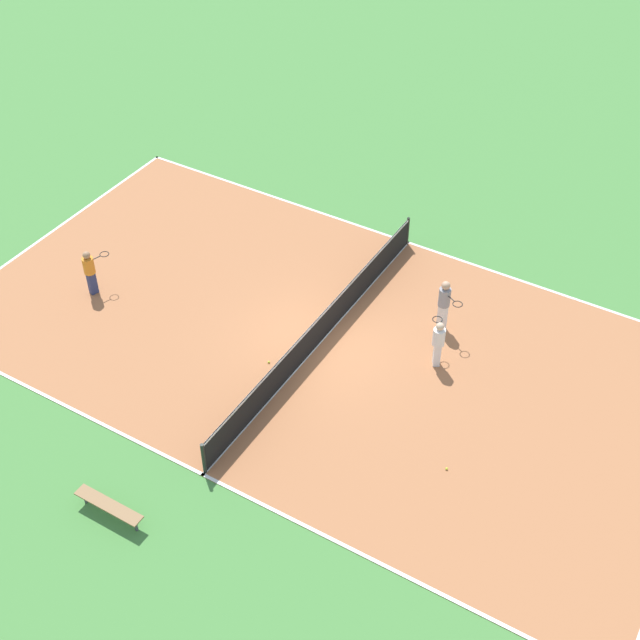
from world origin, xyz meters
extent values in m
plane|color=#47843D|center=(0.00, 0.00, 0.00)|extent=(80.00, 80.00, 0.00)
cube|color=#AD6B42|center=(0.00, 0.00, 0.01)|extent=(11.93, 22.09, 0.02)
cube|color=white|center=(-5.91, 0.00, 0.02)|extent=(0.10, 22.09, 0.00)
cube|color=white|center=(5.91, 0.00, 0.02)|extent=(0.10, 22.09, 0.00)
cube|color=white|center=(0.00, -10.99, 0.02)|extent=(11.93, 0.10, 0.00)
cube|color=white|center=(0.00, 0.00, 0.02)|extent=(11.93, 0.10, 0.00)
cylinder|color=black|center=(-5.81, 0.00, 0.56)|extent=(0.10, 0.10, 1.07)
cylinder|color=black|center=(5.81, 0.00, 0.56)|extent=(0.10, 0.10, 1.07)
cube|color=black|center=(0.00, 0.00, 0.53)|extent=(11.63, 0.03, 1.02)
cube|color=white|center=(0.00, 0.00, 1.02)|extent=(11.63, 0.04, 0.06)
cube|color=olive|center=(8.12, -1.19, 0.43)|extent=(0.36, 1.94, 0.04)
cylinder|color=#4C4C51|center=(8.12, -2.01, 0.21)|extent=(0.08, 0.08, 0.41)
cylinder|color=#4C4C51|center=(8.12, -0.37, 0.21)|extent=(0.08, 0.08, 0.41)
cube|color=white|center=(-0.92, 3.41, 0.42)|extent=(0.32, 0.30, 0.79)
cylinder|color=white|center=(-0.92, 3.41, 1.10)|extent=(0.49, 0.49, 0.56)
sphere|color=beige|center=(-0.92, 3.41, 1.49)|extent=(0.24, 0.24, 0.24)
cylinder|color=#262626|center=(-1.20, 3.25, 1.24)|extent=(0.26, 0.17, 0.03)
torus|color=black|center=(-1.44, 3.11, 1.24)|extent=(0.42, 0.42, 0.02)
cube|color=navy|center=(1.71, -7.45, 0.43)|extent=(0.30, 0.26, 0.81)
cylinder|color=orange|center=(1.71, -7.45, 1.11)|extent=(0.45, 0.45, 0.57)
sphere|color=#A87A56|center=(1.71, -7.45, 1.52)|extent=(0.24, 0.24, 0.24)
cylinder|color=#262626|center=(1.40, -7.36, 1.25)|extent=(0.28, 0.11, 0.03)
torus|color=black|center=(1.13, -7.27, 1.25)|extent=(0.38, 0.38, 0.02)
cube|color=white|center=(-2.49, 2.85, 0.47)|extent=(0.29, 0.32, 0.88)
cylinder|color=gray|center=(-2.49, 2.85, 1.22)|extent=(0.49, 0.49, 0.62)
sphere|color=tan|center=(-2.49, 2.85, 1.66)|extent=(0.27, 0.27, 0.27)
cylinder|color=#262626|center=(-2.35, 3.13, 1.37)|extent=(0.16, 0.26, 0.03)
torus|color=black|center=(-2.22, 3.38, 1.37)|extent=(0.41, 0.41, 0.02)
sphere|color=#CCE033|center=(2.53, 5.35, 0.06)|extent=(0.07, 0.07, 0.07)
sphere|color=#CCE033|center=(1.56, -0.82, 0.06)|extent=(0.07, 0.07, 0.07)
camera|label=1|loc=(16.98, 10.14, 18.22)|focal=50.00mm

